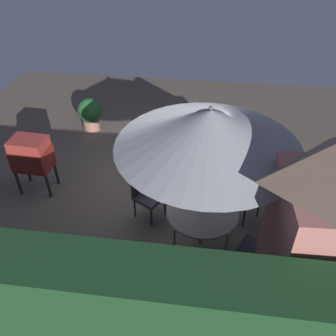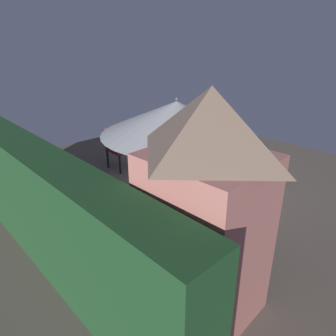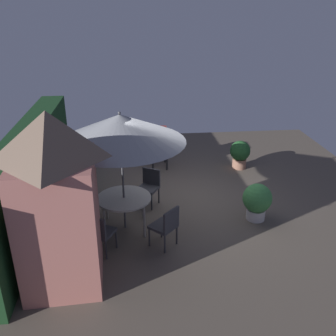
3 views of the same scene
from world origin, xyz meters
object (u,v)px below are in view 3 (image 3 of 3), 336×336
at_px(potted_plant_by_grill, 240,153).
at_px(chair_toward_hedge, 99,231).
at_px(patio_umbrella, 120,128).
at_px(chair_near_shed, 149,185).
at_px(chair_far_side, 80,197).
at_px(garden_shed, 57,201).
at_px(patio_table, 124,200).
at_px(bbq_grill, 159,140).
at_px(potted_plant_by_shed, 257,200).
at_px(chair_toward_house, 166,225).

bearing_deg(potted_plant_by_grill, chair_toward_hedge, 134.91).
distance_m(patio_umbrella, chair_near_shed, 2.17).
bearing_deg(chair_near_shed, chair_far_side, 106.74).
distance_m(chair_near_shed, potted_plant_by_grill, 3.43).
relative_size(garden_shed, patio_table, 2.66).
xyz_separation_m(bbq_grill, potted_plant_by_grill, (-0.37, -2.41, -0.37)).
distance_m(chair_near_shed, potted_plant_by_shed, 2.60).
xyz_separation_m(chair_near_shed, chair_far_side, (-0.49, 1.61, 0.00)).
bearing_deg(patio_umbrella, garden_shed, 146.39).
relative_size(patio_table, chair_near_shed, 1.31).
bearing_deg(garden_shed, chair_toward_hedge, -39.99).
relative_size(garden_shed, potted_plant_by_shed, 3.58).
xyz_separation_m(patio_umbrella, chair_near_shed, (1.05, -0.60, -1.79)).
distance_m(chair_toward_house, potted_plant_by_shed, 2.33).
bearing_deg(chair_toward_hedge, potted_plant_by_grill, -45.09).
bearing_deg(chair_toward_hedge, potted_plant_by_shed, -74.35).
distance_m(patio_table, chair_toward_house, 1.18).
distance_m(chair_toward_hedge, chair_toward_house, 1.33).
relative_size(chair_toward_house, potted_plant_by_grill, 1.05).
relative_size(bbq_grill, chair_toward_hedge, 1.33).
xyz_separation_m(chair_far_side, chair_toward_hedge, (-1.48, -0.53, 0.00)).
distance_m(garden_shed, potted_plant_by_grill, 6.51).
bearing_deg(chair_near_shed, potted_plant_by_shed, -112.29).
bearing_deg(patio_umbrella, chair_near_shed, -29.80).
bearing_deg(chair_toward_house, potted_plant_by_shed, -68.09).
height_order(chair_toward_hedge, potted_plant_by_grill, chair_toward_hedge).
xyz_separation_m(patio_umbrella, potted_plant_by_grill, (3.00, -3.43, -1.84)).
height_order(chair_near_shed, chair_far_side, same).
distance_m(bbq_grill, chair_far_side, 3.47).
bearing_deg(patio_table, chair_far_side, 60.68).
bearing_deg(garden_shed, chair_toward_house, -67.46).
bearing_deg(patio_table, chair_toward_hedge, 151.87).
xyz_separation_m(patio_umbrella, bbq_grill, (3.36, -1.03, -1.47)).
height_order(chair_near_shed, potted_plant_by_grill, chair_near_shed).
xyz_separation_m(patio_umbrella, chair_toward_hedge, (-0.91, 0.49, -1.79)).
height_order(bbq_grill, potted_plant_by_shed, bbq_grill).
distance_m(chair_toward_house, potted_plant_by_grill, 4.60).
distance_m(garden_shed, chair_far_side, 2.41).
bearing_deg(bbq_grill, chair_near_shed, 169.62).
bearing_deg(chair_toward_house, chair_toward_hedge, 94.67).
bearing_deg(chair_toward_hedge, patio_table, -28.13).
height_order(patio_table, patio_umbrella, patio_umbrella).
distance_m(patio_table, chair_far_side, 1.17).
bearing_deg(garden_shed, potted_plant_by_grill, -44.39).
distance_m(garden_shed, potted_plant_by_shed, 4.52).
xyz_separation_m(garden_shed, chair_toward_house, (0.79, -1.90, -1.07)).
xyz_separation_m(bbq_grill, chair_far_side, (-2.80, 2.04, -0.33)).
bearing_deg(garden_shed, patio_table, -33.61).
relative_size(patio_umbrella, chair_toward_house, 2.95).
bearing_deg(patio_table, chair_toward_house, -133.50).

